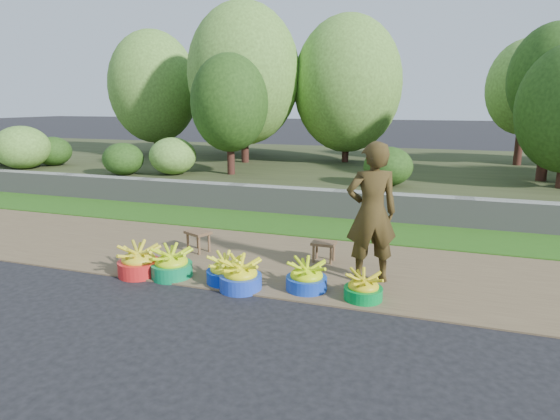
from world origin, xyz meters
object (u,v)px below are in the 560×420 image
(basin_d, at_px, (241,276))
(basin_f, at_px, (363,288))
(basin_c, at_px, (226,271))
(basin_b, at_px, (172,264))
(basin_a, at_px, (139,262))
(stool_left, at_px, (198,235))
(vendor_woman, at_px, (372,213))
(stool_right, at_px, (324,246))
(basin_e, at_px, (306,278))

(basin_d, xyz_separation_m, basin_f, (1.46, 0.15, -0.02))
(basin_c, bearing_deg, basin_b, -176.76)
(basin_a, xyz_separation_m, stool_left, (0.28, 1.10, 0.09))
(stool_left, bearing_deg, vendor_woman, -7.93)
(basin_d, xyz_separation_m, stool_right, (0.73, 1.27, 0.08))
(basin_d, bearing_deg, basin_b, 175.21)
(basin_f, xyz_separation_m, stool_left, (-2.64, 0.97, 0.12))
(stool_right, relative_size, vendor_woman, 0.19)
(stool_right, bearing_deg, basin_c, -130.63)
(basin_c, distance_m, basin_f, 1.72)
(basin_a, distance_m, basin_b, 0.46)
(basin_f, xyz_separation_m, vendor_woman, (-0.02, 0.61, 0.75))
(basin_c, bearing_deg, basin_e, 5.01)
(basin_e, distance_m, vendor_woman, 1.13)
(basin_d, bearing_deg, basin_c, 153.73)
(basin_f, xyz_separation_m, stool_right, (-0.73, 1.12, 0.10))
(basin_c, xyz_separation_m, basin_f, (1.72, 0.02, -0.01))
(basin_c, xyz_separation_m, stool_left, (-0.92, 1.00, 0.11))
(basin_b, bearing_deg, basin_a, -172.56)
(basin_b, height_order, vendor_woman, vendor_woman)
(basin_a, relative_size, vendor_woman, 0.31)
(basin_c, height_order, stool_right, basin_c)
(basin_d, bearing_deg, stool_left, 136.38)
(basin_a, relative_size, stool_right, 1.65)
(basin_e, bearing_deg, basin_d, -164.26)
(basin_b, bearing_deg, stool_left, 99.49)
(basin_b, relative_size, basin_f, 1.20)
(basin_f, height_order, stool_left, stool_left)
(vendor_woman, bearing_deg, basin_e, 16.74)
(stool_left, relative_size, vendor_woman, 0.25)
(vendor_woman, bearing_deg, basin_f, 69.88)
(basin_a, distance_m, stool_right, 2.52)
(basin_b, distance_m, stool_right, 2.10)
(basin_e, bearing_deg, basin_f, -5.51)
(basin_e, relative_size, stool_left, 1.13)
(basin_b, height_order, basin_c, basin_b)
(basin_d, xyz_separation_m, stool_left, (-1.18, 1.12, 0.10))
(vendor_woman, bearing_deg, basin_c, -1.80)
(basin_f, bearing_deg, basin_e, 174.49)
(basin_a, height_order, basin_f, basin_a)
(stool_left, height_order, stool_right, stool_left)
(basin_b, bearing_deg, stool_right, 34.46)
(basin_c, height_order, basin_d, basin_d)
(stool_left, bearing_deg, basin_a, -104.49)
(basin_f, bearing_deg, vendor_woman, 92.15)
(stool_right, bearing_deg, basin_b, -145.54)
(basin_a, height_order, basin_e, basin_a)
(basin_c, relative_size, basin_f, 1.09)
(basin_f, distance_m, stool_right, 1.35)
(basin_c, distance_m, stool_left, 1.36)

